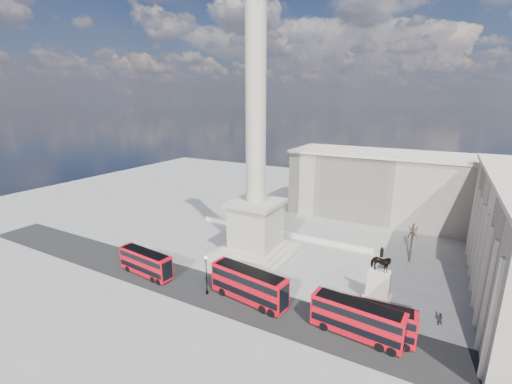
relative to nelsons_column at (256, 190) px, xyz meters
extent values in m
plane|color=gray|center=(0.00, -5.00, -12.92)|extent=(180.00, 180.00, 0.00)
cube|color=#242424|center=(5.00, -15.00, -12.91)|extent=(120.00, 9.00, 0.01)
cube|color=#ADA490|center=(0.00, 0.00, -12.42)|extent=(14.00, 14.00, 1.00)
cube|color=#ADA490|center=(0.00, 0.00, -11.67)|extent=(12.00, 12.00, 0.50)
cube|color=#ADA490|center=(0.00, 0.00, -11.17)|extent=(10.00, 10.00, 0.50)
cube|color=#ADA490|center=(0.00, 0.00, -6.92)|extent=(8.00, 8.00, 8.00)
cube|color=#ADA490|center=(0.00, 0.00, -2.52)|extent=(9.00, 9.00, 0.80)
cylinder|color=#A9A08C|center=(0.00, 0.00, 14.88)|extent=(3.60, 3.60, 34.00)
cube|color=beige|center=(0.00, 11.00, -12.37)|extent=(40.00, 0.60, 1.10)
cube|color=beige|center=(20.00, 35.00, -4.92)|extent=(50.00, 16.00, 16.00)
cube|color=beige|center=(20.00, 35.00, 3.38)|extent=(51.00, 17.00, 0.60)
cube|color=red|center=(-12.47, -16.05, -10.61)|extent=(10.87, 3.38, 3.94)
cube|color=black|center=(-12.47, -16.05, -11.31)|extent=(10.45, 3.40, 0.87)
cube|color=black|center=(-12.47, -16.05, -9.56)|extent=(10.45, 3.40, 0.87)
cube|color=black|center=(-12.47, -16.05, -8.61)|extent=(9.78, 3.04, 0.06)
cylinder|color=black|center=(-15.98, -15.74, -12.38)|extent=(1.29, 2.64, 1.07)
cylinder|color=black|center=(-9.49, -16.32, -12.38)|extent=(1.29, 2.64, 1.07)
cylinder|color=black|center=(-8.21, -16.44, -12.38)|extent=(1.29, 2.64, 1.07)
cube|color=red|center=(6.79, -14.44, -10.26)|extent=(12.58, 4.47, 4.53)
cube|color=black|center=(6.79, -14.44, -11.07)|extent=(12.10, 4.46, 1.01)
cube|color=black|center=(6.79, -14.44, -9.05)|extent=(12.10, 4.46, 1.01)
cube|color=black|center=(6.79, -14.44, -7.96)|extent=(11.33, 4.03, 0.07)
cylinder|color=black|center=(2.76, -13.88, -12.30)|extent=(1.62, 3.06, 1.23)
cylinder|color=black|center=(10.20, -14.91, -12.30)|extent=(1.62, 3.06, 1.23)
cylinder|color=black|center=(11.66, -15.12, -12.30)|extent=(1.62, 3.06, 1.23)
cube|color=red|center=(23.90, -13.88, -10.55)|extent=(11.10, 3.25, 4.03)
cube|color=black|center=(23.90, -13.88, -11.27)|extent=(10.67, 3.28, 0.90)
cube|color=black|center=(23.90, -13.88, -9.48)|extent=(10.67, 3.28, 0.90)
cube|color=black|center=(23.90, -13.88, -8.50)|extent=(9.99, 2.92, 0.06)
cylinder|color=black|center=(20.30, -14.14, -12.37)|extent=(1.28, 2.68, 1.10)
cylinder|color=black|center=(26.96, -13.67, -12.37)|extent=(1.28, 2.68, 1.10)
cylinder|color=black|center=(28.28, -13.58, -12.37)|extent=(1.28, 2.68, 1.10)
cube|color=red|center=(22.56, -14.77, -10.44)|extent=(11.64, 3.51, 4.22)
cube|color=black|center=(22.56, -14.77, -11.20)|extent=(11.18, 3.53, 0.94)
cube|color=black|center=(22.56, -14.77, -9.32)|extent=(11.18, 3.53, 0.94)
cube|color=black|center=(22.56, -14.77, -8.30)|extent=(10.47, 3.16, 0.06)
cylinder|color=black|center=(18.79, -14.46, -12.34)|extent=(1.36, 2.81, 1.15)
cylinder|color=black|center=(25.76, -15.02, -12.34)|extent=(1.36, 2.81, 1.15)
cylinder|color=black|center=(27.13, -15.13, -12.34)|extent=(1.36, 2.81, 1.15)
cylinder|color=black|center=(0.23, -15.93, -12.67)|extent=(0.43, 0.43, 0.49)
cylinder|color=black|center=(0.23, -15.93, -10.00)|extent=(0.16, 0.16, 5.83)
cylinder|color=black|center=(0.23, -15.93, -7.19)|extent=(0.29, 0.29, 0.29)
sphere|color=silver|center=(0.23, -15.93, -6.85)|extent=(0.54, 0.54, 0.54)
cube|color=beige|center=(23.40, -4.47, -12.67)|extent=(3.98, 2.99, 0.50)
cube|color=beige|center=(23.40, -4.47, -10.73)|extent=(3.19, 2.19, 4.38)
imported|color=black|center=(23.40, -4.47, -7.19)|extent=(3.39, 2.00, 2.69)
cylinder|color=black|center=(23.40, -4.47, -5.54)|extent=(0.50, 0.50, 1.20)
sphere|color=black|center=(23.40, -4.47, -4.79)|extent=(0.36, 0.36, 0.36)
cylinder|color=#332319|center=(37.10, -8.21, -9.27)|extent=(0.29, 0.29, 7.29)
cylinder|color=#332319|center=(38.97, -6.41, -10.01)|extent=(0.27, 0.27, 5.81)
cylinder|color=#332319|center=(26.39, 11.07, -9.20)|extent=(0.32, 0.32, 7.44)
imported|color=#232928|center=(22.75, -10.36, -12.11)|extent=(0.70, 0.64, 1.62)
imported|color=#232928|center=(31.72, -7.11, -12.07)|extent=(0.97, 0.85, 1.70)
imported|color=#232928|center=(6.50, -10.35, -11.97)|extent=(1.07, 1.14, 1.89)
camera|label=1|loc=(29.42, -53.35, 15.81)|focal=24.00mm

